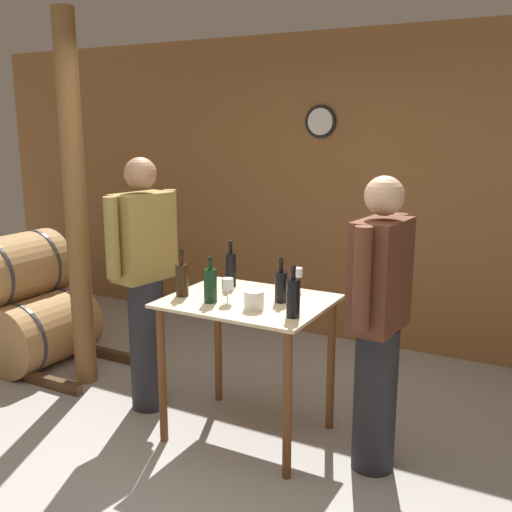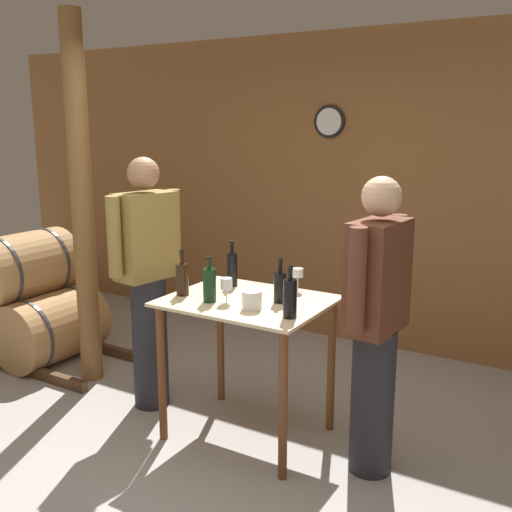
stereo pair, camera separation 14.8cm
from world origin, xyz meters
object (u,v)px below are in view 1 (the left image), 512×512
wine_bottle_left (231,269)px  person_host (379,320)px  wine_bottle_right (281,286)px  wine_glass_near_left (228,285)px  wooden_post (75,206)px  wine_bottle_center (210,285)px  wine_glass_near_center (297,273)px  ice_bucket (254,300)px  wine_bottle_far_right (293,297)px  person_visitor_with_scarf (145,280)px  wine_bottle_far_left (182,279)px

wine_bottle_left → person_host: (1.05, -0.20, -0.13)m
wine_bottle_right → wine_glass_near_left: 0.32m
wine_bottle_left → person_host: 1.08m
wooden_post → wine_bottle_center: bearing=-11.6°
wine_glass_near_center → ice_bucket: size_ratio=1.31×
ice_bucket → person_host: size_ratio=0.07×
ice_bucket → wine_bottle_center: bearing=-179.0°
wooden_post → wine_glass_near_center: 1.71m
wine_bottle_left → wine_bottle_right: 0.47m
wine_bottle_center → wine_bottle_far_right: size_ratio=0.94×
wine_bottle_right → person_visitor_with_scarf: size_ratio=0.15×
wine_bottle_center → person_visitor_with_scarf: person_visitor_with_scarf is taller
wine_bottle_far_left → wooden_post: bearing=167.6°
wine_bottle_far_left → wine_bottle_center: size_ratio=1.03×
wine_glass_near_left → person_visitor_with_scarf: person_visitor_with_scarf is taller
wine_bottle_far_left → wine_bottle_left: (0.15, 0.34, 0.01)m
wine_bottle_right → wooden_post: bearing=177.7°
wine_bottle_right → wine_glass_near_center: (-0.02, 0.27, 0.01)m
wine_bottle_left → wine_bottle_far_right: 0.74m
wine_bottle_far_right → wine_glass_near_left: size_ratio=1.94×
wine_bottle_left → wine_bottle_right: wine_bottle_left is taller
wooden_post → person_visitor_with_scarf: 0.83m
wine_glass_near_left → wine_bottle_left: bearing=118.0°
wine_glass_near_center → wine_bottle_right: bearing=-85.6°
wine_glass_near_left → wine_bottle_right: bearing=32.6°
wine_glass_near_center → wine_bottle_far_right: bearing=-67.6°
wine_bottle_far_right → wine_glass_near_left: (-0.45, 0.05, -0.00)m
wine_glass_near_center → ice_bucket: wine_glass_near_center is taller
person_visitor_with_scarf → wine_bottle_far_left: bearing=-18.1°
person_host → wine_glass_near_center: bearing=154.1°
wine_bottle_left → wine_bottle_right: bearing=-20.3°
wine_glass_near_center → wine_glass_near_left: bearing=-119.1°
wine_bottle_right → person_host: bearing=-3.1°
wooden_post → person_visitor_with_scarf: bearing=-9.0°
wooden_post → wine_bottle_left: (1.24, 0.10, -0.34)m
wine_bottle_far_right → person_host: 0.48m
wine_bottle_right → wine_glass_near_center: bearing=94.4°
wooden_post → wine_bottle_left: wooden_post is taller
wine_bottle_far_left → wine_bottle_far_right: bearing=-3.8°
wine_glass_near_left → person_host: size_ratio=0.09×
wine_bottle_left → wine_glass_near_left: 0.38m
ice_bucket → person_visitor_with_scarf: (-0.91, 0.15, -0.03)m
wine_bottle_far_left → wine_bottle_far_right: size_ratio=0.97×
person_visitor_with_scarf → wine_bottle_left: bearing=20.8°
wine_bottle_far_right → person_host: bearing=24.0°
wine_bottle_far_left → wine_bottle_right: size_ratio=1.08×
wine_bottle_far_left → wine_glass_near_left: 0.33m
wine_bottle_center → wine_glass_near_left: bearing=17.6°
wine_bottle_far_right → wooden_post: bearing=171.1°
wine_bottle_right → person_host: 0.62m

